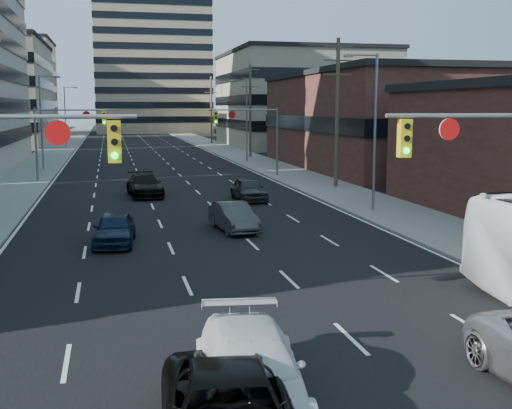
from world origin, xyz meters
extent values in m
cube|color=black|center=(0.00, 130.00, 0.01)|extent=(18.00, 300.00, 0.02)
cube|color=slate|center=(-11.50, 130.00, 0.07)|extent=(5.00, 300.00, 0.15)
cube|color=slate|center=(11.50, 130.00, 0.07)|extent=(5.00, 300.00, 0.15)
cube|color=#472119|center=(24.00, 50.00, 4.50)|extent=(20.00, 30.00, 9.00)
cube|color=gray|center=(25.00, 88.00, 7.00)|extent=(22.00, 28.00, 14.00)
cube|color=gray|center=(6.00, 150.00, 29.00)|extent=(26.00, 26.00, 58.00)
cube|color=gray|center=(32.00, 130.00, 6.00)|extent=(22.00, 22.00, 12.00)
cylinder|color=slate|center=(-6.75, 8.00, 5.80)|extent=(6.50, 0.12, 0.12)
cube|color=gold|center=(-4.10, 8.00, 5.15)|extent=(0.35, 0.28, 1.10)
cylinder|color=black|center=(-4.10, 7.84, 5.50)|extent=(0.18, 0.06, 0.18)
cylinder|color=black|center=(-4.10, 7.84, 5.15)|extent=(0.18, 0.06, 0.18)
cylinder|color=#0CE526|center=(-4.10, 7.84, 4.80)|extent=(0.18, 0.06, 0.18)
cylinder|color=white|center=(-5.50, 7.97, 5.40)|extent=(0.64, 0.06, 0.64)
cylinder|color=slate|center=(6.75, 8.00, 5.80)|extent=(6.50, 0.12, 0.12)
cube|color=gold|center=(4.10, 8.00, 5.15)|extent=(0.35, 0.28, 1.10)
cylinder|color=black|center=(4.10, 7.84, 5.50)|extent=(0.18, 0.06, 0.18)
cylinder|color=black|center=(4.10, 7.84, 5.15)|extent=(0.18, 0.06, 0.18)
cylinder|color=#0CE526|center=(4.10, 7.84, 4.80)|extent=(0.18, 0.06, 0.18)
cylinder|color=white|center=(5.50, 7.97, 5.40)|extent=(0.64, 0.06, 0.64)
cylinder|color=slate|center=(-10.00, 45.00, 3.00)|extent=(0.18, 0.18, 6.00)
cylinder|color=slate|center=(-7.00, 45.00, 5.80)|extent=(6.00, 0.12, 0.12)
cube|color=gold|center=(-4.60, 45.00, 5.15)|extent=(0.35, 0.28, 1.10)
cylinder|color=black|center=(-4.60, 44.84, 5.50)|extent=(0.18, 0.06, 0.18)
cylinder|color=black|center=(-4.60, 44.84, 5.15)|extent=(0.18, 0.06, 0.18)
cylinder|color=#0CE526|center=(-4.60, 44.84, 4.80)|extent=(0.18, 0.06, 0.18)
cylinder|color=white|center=(-6.00, 44.97, 5.40)|extent=(0.64, 0.06, 0.64)
cylinder|color=slate|center=(10.00, 45.00, 3.00)|extent=(0.18, 0.18, 6.00)
cylinder|color=slate|center=(7.00, 45.00, 5.80)|extent=(6.00, 0.12, 0.12)
cube|color=gold|center=(4.60, 45.00, 5.15)|extent=(0.35, 0.28, 1.10)
cylinder|color=black|center=(4.60, 44.84, 5.50)|extent=(0.18, 0.06, 0.18)
cylinder|color=black|center=(4.60, 44.84, 5.15)|extent=(0.18, 0.06, 0.18)
cylinder|color=#0CE526|center=(4.60, 44.84, 4.80)|extent=(0.18, 0.06, 0.18)
cylinder|color=white|center=(6.00, 44.97, 5.40)|extent=(0.64, 0.06, 0.64)
cylinder|color=#4C3D2D|center=(12.20, 36.00, 5.50)|extent=(0.28, 0.28, 11.00)
cube|color=#4C3D2D|center=(12.20, 36.00, 10.40)|extent=(2.20, 0.10, 0.10)
cube|color=#4C3D2D|center=(12.20, 36.00, 9.40)|extent=(2.20, 0.10, 0.10)
cube|color=#4C3D2D|center=(12.20, 36.00, 8.40)|extent=(2.20, 0.10, 0.10)
cylinder|color=#4C3D2D|center=(12.20, 66.00, 5.50)|extent=(0.28, 0.28, 11.00)
cube|color=#4C3D2D|center=(12.20, 66.00, 10.40)|extent=(2.20, 0.10, 0.10)
cube|color=#4C3D2D|center=(12.20, 66.00, 9.40)|extent=(2.20, 0.10, 0.10)
cube|color=#4C3D2D|center=(12.20, 66.00, 8.40)|extent=(2.20, 0.10, 0.10)
cylinder|color=#4C3D2D|center=(12.20, 96.00, 5.50)|extent=(0.28, 0.28, 11.00)
cube|color=#4C3D2D|center=(12.20, 96.00, 10.40)|extent=(2.20, 0.10, 0.10)
cube|color=#4C3D2D|center=(12.20, 96.00, 9.40)|extent=(2.20, 0.10, 0.10)
cube|color=#4C3D2D|center=(12.20, 96.00, 8.40)|extent=(2.20, 0.10, 0.10)
cylinder|color=slate|center=(-10.50, 55.00, 4.50)|extent=(0.16, 0.16, 9.00)
cylinder|color=slate|center=(-9.60, 55.00, 8.90)|extent=(1.80, 0.10, 0.10)
cube|color=slate|center=(-8.80, 55.00, 8.82)|extent=(0.50, 0.22, 0.14)
cylinder|color=slate|center=(-10.50, 90.00, 4.50)|extent=(0.16, 0.16, 9.00)
cylinder|color=slate|center=(-9.60, 90.00, 8.90)|extent=(1.80, 0.10, 0.10)
cube|color=slate|center=(-8.80, 90.00, 8.82)|extent=(0.50, 0.22, 0.14)
cylinder|color=slate|center=(10.50, 25.00, 4.50)|extent=(0.16, 0.16, 9.00)
cylinder|color=slate|center=(9.60, 25.00, 8.90)|extent=(1.80, 0.10, 0.10)
cube|color=slate|center=(8.80, 25.00, 8.82)|extent=(0.50, 0.22, 0.14)
cylinder|color=slate|center=(10.50, 60.00, 4.50)|extent=(0.16, 0.16, 9.00)
cylinder|color=slate|center=(9.60, 60.00, 8.90)|extent=(1.80, 0.10, 0.10)
cube|color=slate|center=(8.80, 60.00, 8.82)|extent=(0.50, 0.22, 0.14)
imported|color=silver|center=(-1.60, 2.94, 0.76)|extent=(2.74, 5.48, 1.53)
imported|color=black|center=(-4.14, 19.36, 0.72)|extent=(2.10, 4.36, 1.44)
imported|color=#37373A|center=(1.60, 21.34, 0.69)|extent=(1.95, 4.36, 1.39)
imported|color=black|center=(-2.00, 34.78, 0.76)|extent=(2.51, 5.39, 1.52)
imported|color=#2D2D2F|center=(4.50, 31.26, 0.75)|extent=(1.95, 4.46, 1.50)
camera|label=1|loc=(-4.21, -9.17, 6.05)|focal=45.00mm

